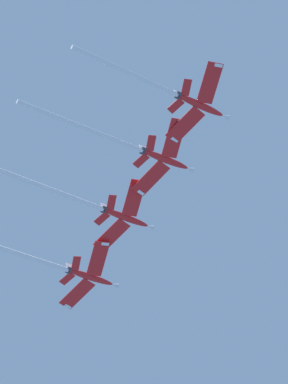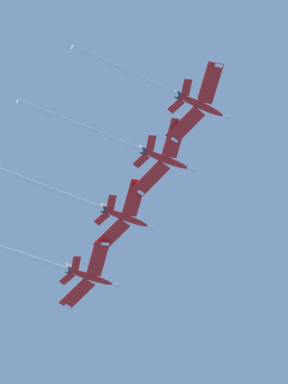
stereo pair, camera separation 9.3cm
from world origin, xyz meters
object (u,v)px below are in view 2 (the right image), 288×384
at_px(jet_far_left, 53,265).
at_px(jet_centre, 135,147).
at_px(jet_inner_right, 175,94).
at_px(jet_inner_left, 88,203).

relative_size(jet_far_left, jet_centre, 1.06).
xyz_separation_m(jet_far_left, jet_centre, (-31.80, 11.59, 0.51)).
distance_m(jet_far_left, jet_inner_right, 48.42).
xyz_separation_m(jet_inner_left, jet_inner_right, (-30.30, 8.97, -0.27)).
relative_size(jet_far_left, jet_inner_left, 0.99).
bearing_deg(jet_inner_right, jet_far_left, -19.22).
bearing_deg(jet_centre, jet_inner_left, -15.77).
distance_m(jet_far_left, jet_centre, 33.85).
bearing_deg(jet_far_left, jet_inner_left, 155.68).
xyz_separation_m(jet_inner_left, jet_centre, (-16.39, 4.63, -0.70)).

